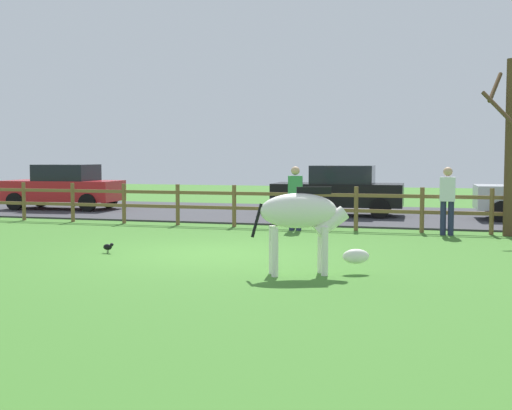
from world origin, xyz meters
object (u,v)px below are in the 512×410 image
object	(u,v)px
crow_on_grass	(108,247)
visitor_right_of_tree	(295,195)
parked_car_red	(64,186)
visitor_left_of_tree	(447,198)
zebra	(304,217)
parked_car_black	(339,190)
bare_tree	(511,144)

from	to	relation	value
crow_on_grass	visitor_right_of_tree	world-z (taller)	visitor_right_of_tree
parked_car_red	visitor_left_of_tree	distance (m)	13.60
crow_on_grass	parked_car_red	xyz separation A→B (m)	(-6.68, 9.07, 0.72)
zebra	parked_car_red	distance (m)	15.03
visitor_right_of_tree	crow_on_grass	bearing A→B (deg)	-116.92
zebra	parked_car_black	bearing A→B (deg)	96.61
visitor_right_of_tree	parked_car_black	bearing A→B (deg)	84.42
crow_on_grass	visitor_left_of_tree	world-z (taller)	visitor_left_of_tree
zebra	crow_on_grass	world-z (taller)	zebra
crow_on_grass	parked_car_red	size ratio (longest dim) A/B	0.05
bare_tree	parked_car_red	size ratio (longest dim) A/B	1.02
parked_car_black	visitor_left_of_tree	xyz separation A→B (m)	(3.33, -4.21, 0.06)
bare_tree	parked_car_black	world-z (taller)	bare_tree
zebra	parked_car_black	distance (m)	10.64
bare_tree	zebra	bearing A→B (deg)	-117.97
crow_on_grass	parked_car_black	xyz separation A→B (m)	(2.98, 9.27, 0.72)
bare_tree	visitor_right_of_tree	distance (m)	5.32
bare_tree	parked_car_red	distance (m)	14.94
crow_on_grass	parked_car_black	distance (m)	9.77
bare_tree	visitor_left_of_tree	xyz separation A→B (m)	(-1.41, -0.27, -1.29)
parked_car_black	visitor_right_of_tree	world-z (taller)	visitor_right_of_tree
crow_on_grass	parked_car_red	distance (m)	11.29
parked_car_black	visitor_left_of_tree	bearing A→B (deg)	-51.66
zebra	parked_car_black	size ratio (longest dim) A/B	0.45
zebra	visitor_right_of_tree	distance (m)	6.57
bare_tree	visitor_left_of_tree	world-z (taller)	bare_tree
bare_tree	parked_car_black	distance (m)	6.31
parked_car_red	visitor_left_of_tree	xyz separation A→B (m)	(12.99, -4.01, 0.06)
visitor_left_of_tree	visitor_right_of_tree	distance (m)	3.74
parked_car_red	visitor_left_of_tree	size ratio (longest dim) A/B	2.51
bare_tree	zebra	xyz separation A→B (m)	(-3.52, -6.62, -1.27)
visitor_right_of_tree	zebra	bearing A→B (deg)	-75.57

